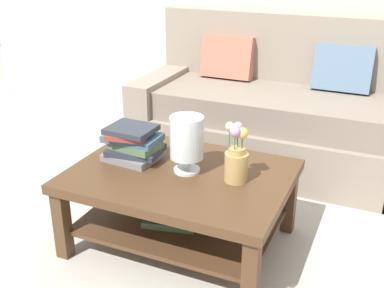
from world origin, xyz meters
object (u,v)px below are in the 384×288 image
book_stack_main (133,144)px  glass_hurricane_vase (187,139)px  coffee_table (180,192)px  couch (278,114)px  flower_pitcher (236,159)px

book_stack_main → glass_hurricane_vase: glass_hurricane_vase is taller
coffee_table → glass_hurricane_vase: bearing=39.1°
couch → flower_pitcher: bearing=-85.3°
coffee_table → flower_pitcher: flower_pitcher is taller
couch → book_stack_main: couch is taller
couch → glass_hurricane_vase: bearing=-97.4°
couch → book_stack_main: bearing=-111.6°
glass_hurricane_vase → flower_pitcher: (0.27, 0.00, -0.06)m
book_stack_main → flower_pitcher: bearing=-1.1°
flower_pitcher → coffee_table: bearing=-174.7°
couch → book_stack_main: size_ratio=6.41×
couch → glass_hurricane_vase: 1.30m
coffee_table → book_stack_main: size_ratio=3.58×
book_stack_main → coffee_table: bearing=-7.4°
glass_hurricane_vase → flower_pitcher: 0.27m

